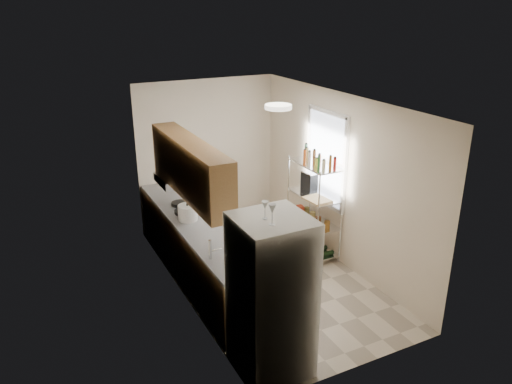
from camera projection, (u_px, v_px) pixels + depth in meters
The scene contains 16 objects.
room at pixel (266, 194), 6.92m from camera, with size 2.52×4.42×2.62m.
counter_run at pixel (196, 249), 7.20m from camera, with size 0.63×3.51×0.90m.
upper_cabinets at pixel (190, 168), 6.37m from camera, with size 0.33×2.20×0.72m, color #A27745.
range_hood at pixel (176, 179), 7.21m from camera, with size 0.50×0.60×0.12m, color #B7BABC.
window at pixel (326, 158), 7.64m from camera, with size 0.06×1.00×1.46m, color white.
bakers_rack at pixel (315, 189), 7.66m from camera, with size 0.45×0.90×1.73m.
ceiling_dome at pixel (278, 107), 6.21m from camera, with size 0.34×0.34×0.06m, color white.
refrigerator at pixel (271, 297), 5.23m from camera, with size 0.74×0.74×1.80m, color white.
wine_glass_a at pixel (265, 210), 4.85m from camera, with size 0.07×0.07×0.19m, color silver, non-canonical shape.
wine_glass_b at pixel (272, 215), 4.72m from camera, with size 0.08×0.08×0.21m, color silver, non-canonical shape.
rice_cooker at pixel (188, 213), 7.03m from camera, with size 0.27×0.27×0.22m, color white.
frying_pan_large at pixel (184, 211), 7.29m from camera, with size 0.28×0.28×0.05m, color black.
frying_pan_small at pixel (179, 204), 7.57m from camera, with size 0.24×0.24×0.05m, color black.
cutting_board at pixel (317, 200), 7.46m from camera, with size 0.30×0.39×0.03m, color tan.
espresso_machine at pixel (309, 180), 7.89m from camera, with size 0.16×0.24×0.28m, color black.
storage_bag at pixel (300, 210), 8.09m from camera, with size 0.09×0.13×0.15m, color #AB3015.
Camera 1 is at (-3.04, -5.69, 3.79)m, focal length 35.00 mm.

